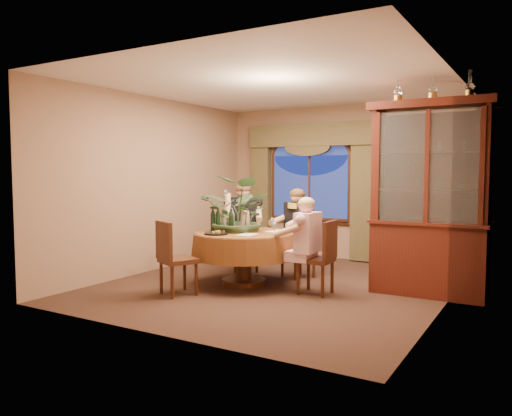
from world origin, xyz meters
The scene contains 36 objects.
floor centered at (0.00, 0.00, 0.00)m, with size 5.00×5.00×0.00m, color black.
wall_back centered at (0.00, 2.50, 1.40)m, with size 4.50×4.50×0.00m, color #8A6851.
wall_right centered at (2.25, 0.00, 1.40)m, with size 5.00×5.00×0.00m, color #8A6851.
ceiling centered at (0.00, 0.00, 2.80)m, with size 5.00×5.00×0.00m, color white.
window centered at (-0.60, 2.43, 1.30)m, with size 1.62×0.10×1.32m, color navy, non-canonical shape.
arched_transom centered at (-0.60, 2.43, 2.08)m, with size 1.60×0.06×0.44m, color navy, non-canonical shape.
drapery_left centered at (-1.63, 2.38, 1.18)m, with size 0.38×0.14×2.32m, color #473E22.
drapery_right centered at (0.43, 2.38, 1.18)m, with size 0.38×0.14×2.32m, color #473E22.
swag_valance centered at (-0.60, 2.35, 2.28)m, with size 2.45×0.16×0.42m, color #473E22, non-canonical shape.
dining_table centered at (-0.42, -0.21, 0.38)m, with size 1.49×1.49×0.75m, color maroon.
china_cabinet centered at (1.96, 0.51, 1.25)m, with size 1.54×0.60×2.50m, color #3B130E.
oil_lamp_left centered at (1.52, 0.51, 2.67)m, with size 0.11×0.11×0.34m, color #A5722D, non-canonical shape.
oil_lamp_center centered at (1.96, 0.51, 2.67)m, with size 0.11×0.11×0.34m, color #A5722D, non-canonical shape.
oil_lamp_right centered at (2.39, 0.51, 2.67)m, with size 0.11×0.11×0.34m, color #A5722D, non-canonical shape.
chair_right centered at (0.67, -0.19, 0.48)m, with size 0.42×0.42×0.96m, color black.
chair_back_right centered at (0.03, 0.63, 0.48)m, with size 0.42×0.42×0.96m, color black.
chair_back centered at (-0.92, 0.67, 0.48)m, with size 0.42×0.42×0.96m, color black.
chair_front_left centered at (-0.86, -1.13, 0.48)m, with size 0.42×0.42×0.96m, color black.
person_pink centered at (0.57, -0.23, 0.64)m, with size 0.46×0.42×1.28m, color beige, non-canonical shape.
person_back centered at (-0.97, 0.66, 0.71)m, with size 0.51×0.47×1.42m, color black, non-canonical shape.
person_scarf centered at (0.00, 0.69, 0.68)m, with size 0.48×0.44×1.35m, color black, non-canonical shape.
stoneware_vase centered at (-0.50, -0.05, 0.89)m, with size 0.15×0.15×0.29m, color #A0846C, non-canonical shape.
centerpiece_plant centered at (-0.55, -0.11, 1.41)m, with size 1.07×1.19×0.93m, color #354E2F.
olive_bowl centered at (-0.38, -0.22, 0.77)m, with size 0.16×0.16×0.05m, color #535E32.
cheese_platter centered at (-0.61, -0.63, 0.76)m, with size 0.33×0.33×0.02m, color black.
wine_bottle_0 centered at (-0.90, -0.29, 0.92)m, with size 0.07×0.07×0.33m, color black.
wine_bottle_1 centered at (-0.58, -0.29, 0.92)m, with size 0.07×0.07×0.33m, color black.
wine_bottle_2 centered at (-0.78, 0.00, 0.92)m, with size 0.07×0.07×0.33m, color black.
wine_bottle_3 centered at (-0.67, -0.13, 0.92)m, with size 0.07×0.07×0.33m, color tan.
wine_bottle_4 centered at (-0.83, -0.26, 0.92)m, with size 0.07×0.07×0.33m, color black.
wine_bottle_5 centered at (-0.83, -0.11, 0.92)m, with size 0.07×0.07×0.33m, color tan.
tasting_paper_0 centered at (-0.22, -0.44, 0.75)m, with size 0.21×0.30×0.00m, color white.
tasting_paper_1 centered at (-0.05, 0.09, 0.75)m, with size 0.21×0.30×0.00m, color white.
wine_glass_person_pink centered at (0.07, -0.22, 0.84)m, with size 0.07×0.07×0.18m, color silver, non-canonical shape.
wine_glass_person_back centered at (-0.69, 0.21, 0.84)m, with size 0.07×0.07×0.18m, color silver, non-canonical shape.
wine_glass_person_scarf centered at (-0.21, 0.24, 0.84)m, with size 0.07×0.07×0.18m, color silver, non-canonical shape.
Camera 1 is at (3.26, -6.16, 1.61)m, focal length 35.00 mm.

